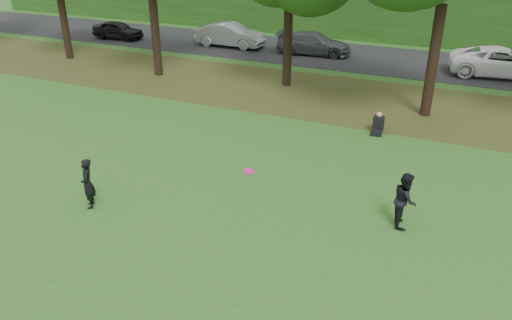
{
  "coord_description": "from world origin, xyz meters",
  "views": [
    {
      "loc": [
        5.67,
        -9.13,
        7.56
      ],
      "look_at": [
        0.32,
        2.74,
        1.3
      ],
      "focal_mm": 35.0,
      "sensor_mm": 36.0,
      "label": 1
    }
  ],
  "objects_px": {
    "player_right": "(405,200)",
    "seated_person": "(378,125)",
    "player_left": "(88,184)",
    "frisbee": "(249,171)"
  },
  "relations": [
    {
      "from": "player_right",
      "to": "frisbee",
      "type": "relative_size",
      "value": 4.56
    },
    {
      "from": "player_right",
      "to": "frisbee",
      "type": "bearing_deg",
      "value": 98.51
    },
    {
      "from": "seated_person",
      "to": "frisbee",
      "type": "bearing_deg",
      "value": -107.46
    },
    {
      "from": "player_left",
      "to": "seated_person",
      "type": "xyz_separation_m",
      "value": [
        6.46,
        9.11,
        -0.44
      ]
    },
    {
      "from": "player_right",
      "to": "seated_person",
      "type": "distance_m",
      "value": 6.68
    },
    {
      "from": "player_left",
      "to": "seated_person",
      "type": "height_order",
      "value": "player_left"
    },
    {
      "from": "player_left",
      "to": "player_right",
      "type": "distance_m",
      "value": 8.9
    },
    {
      "from": "player_right",
      "to": "frisbee",
      "type": "height_order",
      "value": "frisbee"
    },
    {
      "from": "player_left",
      "to": "frisbee",
      "type": "bearing_deg",
      "value": 66.96
    },
    {
      "from": "frisbee",
      "to": "player_right",
      "type": "bearing_deg",
      "value": 21.28
    }
  ]
}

